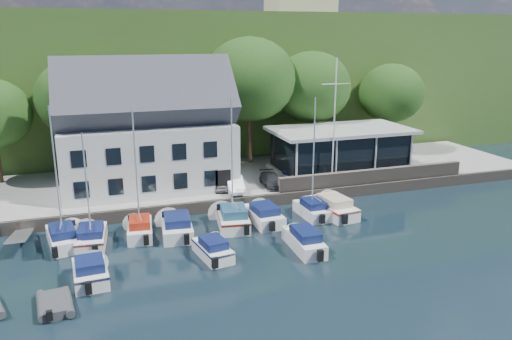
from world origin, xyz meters
The scene contains 31 objects.
ground centered at (0.00, 0.00, 0.00)m, with size 180.00×180.00×0.00m, color black.
quay centered at (0.00, 17.50, 0.50)m, with size 60.00×13.00×1.00m, color #999893.
quay_face centered at (0.00, 11.00, 0.50)m, with size 60.00×0.30×1.00m, color #5D544A.
hillside centered at (0.00, 62.00, 8.00)m, with size 160.00×75.00×16.00m, color #34541F.
field_patch centered at (8.00, 70.00, 16.15)m, with size 50.00×30.00×0.30m, color olive.
harbor_building centered at (-7.00, 16.50, 5.35)m, with size 14.40×8.20×8.70m, color silver, non-canonical shape.
club_pavilion centered at (11.00, 16.00, 3.05)m, with size 13.20×7.20×4.10m, color black, non-canonical shape.
seawall centered at (12.00, 11.40, 1.60)m, with size 18.00×0.50×1.20m, color #5D544A.
gangway centered at (-16.50, 9.00, 0.00)m, with size 1.20×6.00×1.40m, color silver, non-canonical shape.
car_silver centered at (-1.31, 13.96, 1.61)m, with size 1.44×3.59×1.22m, color silver.
car_white centered at (-0.41, 12.87, 1.62)m, with size 1.32×3.79×1.25m, color white.
car_dgrey centered at (2.99, 13.17, 1.54)m, with size 1.51×3.72×1.08m, color #2F3034.
car_blue centered at (6.19, 13.76, 1.61)m, with size 1.40×3.54×1.21m, color navy.
flagpole centered at (8.35, 12.30, 6.44)m, with size 2.61×0.20×10.88m, color silver, non-canonical shape.
tree_1 centered at (-12.18, 22.01, 6.36)m, with size 7.84×7.84×10.72m, color black, non-canonical shape.
tree_2 centered at (-1.75, 22.27, 6.05)m, with size 7.39×7.39×10.09m, color black, non-canonical shape.
tree_3 centered at (3.79, 21.77, 7.27)m, with size 9.18×9.18×12.54m, color black, non-canonical shape.
tree_4 centered at (10.53, 21.84, 6.55)m, with size 8.12×8.12×11.10m, color black, non-canonical shape.
tree_5 centered at (19.98, 21.62, 5.84)m, with size 7.08×7.08×9.68m, color black, non-canonical shape.
boat_r1_0 centered at (-13.83, 7.94, 4.33)m, with size 1.94×6.15×8.66m, color white, non-canonical shape.
boat_r1_1 centered at (-12.01, 7.51, 4.13)m, with size 2.02×5.83×8.25m, color white, non-canonical shape.
boat_r1_2 centered at (-8.77, 7.83, 4.40)m, with size 1.82×5.38×8.79m, color white, non-canonical shape.
boat_r1_3 centered at (-6.25, 7.44, 0.75)m, with size 2.23×6.41×1.51m, color white, non-canonical shape.
boat_r1_4 centered at (-2.07, 7.63, 4.81)m, with size 2.29×6.17×9.61m, color white, non-canonical shape.
boat_r1_5 centered at (0.35, 7.69, 0.73)m, with size 2.13×6.03×1.46m, color white, non-canonical shape.
boat_r1_6 centered at (4.34, 7.68, 4.29)m, with size 1.81×5.31×8.57m, color white, non-canonical shape.
boat_r1_7 centered at (6.06, 7.59, 0.78)m, with size 2.21×6.92×1.56m, color white, non-canonical shape.
boat_r2_0 centered at (-12.14, 2.05, 0.72)m, with size 2.02×4.92×1.44m, color white, non-canonical shape.
boat_r2_2 centered at (-4.72, 2.94, 0.67)m, with size 1.72×4.97×1.35m, color white, non-canonical shape.
boat_r2_3 centered at (1.28, 2.26, 0.75)m, with size 1.74×6.20×1.49m, color white, non-canonical shape.
dinghy_1 centered at (-13.94, -0.54, 0.35)m, with size 1.79×2.99×0.70m, color #36373C, non-canonical shape.
Camera 1 is at (-11.32, -25.64, 13.76)m, focal length 35.00 mm.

